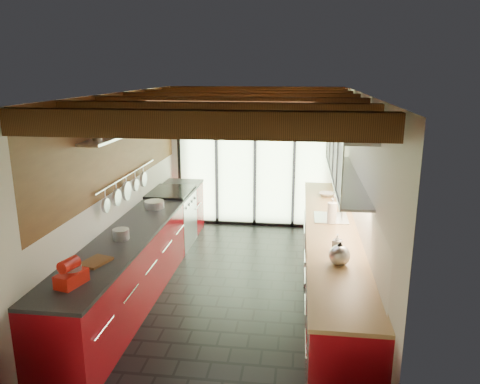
{
  "coord_description": "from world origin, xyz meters",
  "views": [
    {
      "loc": [
        0.83,
        -5.81,
        2.89
      ],
      "look_at": [
        0.02,
        0.4,
        1.25
      ],
      "focal_mm": 35.0,
      "sensor_mm": 36.0,
      "label": 1
    }
  ],
  "objects": [
    {
      "name": "ground",
      "position": [
        0.0,
        0.0,
        0.0
      ],
      "size": [
        5.5,
        5.5,
        0.0
      ],
      "primitive_type": "plane",
      "color": "black",
      "rests_on": "ground"
    },
    {
      "name": "room_shell",
      "position": [
        0.0,
        0.0,
        1.65
      ],
      "size": [
        5.5,
        5.5,
        5.5
      ],
      "color": "silver",
      "rests_on": "ground"
    },
    {
      "name": "ceiling_beams",
      "position": [
        -0.0,
        0.38,
        2.46
      ],
      "size": [
        3.14,
        5.06,
        4.9
      ],
      "color": "#593316",
      "rests_on": "ground"
    },
    {
      "name": "glass_door",
      "position": [
        0.0,
        2.69,
        1.66
      ],
      "size": [
        2.95,
        0.1,
        2.9
      ],
      "color": "#C6EAAD",
      "rests_on": "ground"
    },
    {
      "name": "left_counter",
      "position": [
        -1.28,
        0.0,
        0.46
      ],
      "size": [
        0.68,
        5.0,
        0.92
      ],
      "color": "maroon",
      "rests_on": "ground"
    },
    {
      "name": "range_stove",
      "position": [
        -1.28,
        1.45,
        0.47
      ],
      "size": [
        0.66,
        0.9,
        0.97
      ],
      "color": "silver",
      "rests_on": "ground"
    },
    {
      "name": "right_counter",
      "position": [
        1.27,
        0.0,
        0.46
      ],
      "size": [
        0.68,
        5.0,
        0.92
      ],
      "color": "maroon",
      "rests_on": "ground"
    },
    {
      "name": "sink_assembly",
      "position": [
        1.29,
        0.4,
        0.96
      ],
      "size": [
        0.45,
        0.52,
        0.43
      ],
      "color": "silver",
      "rests_on": "right_counter"
    },
    {
      "name": "upper_cabinets_right",
      "position": [
        1.43,
        0.3,
        1.85
      ],
      "size": [
        0.34,
        3.0,
        3.0
      ],
      "color": "silver",
      "rests_on": "ground"
    },
    {
      "name": "left_wall_fixtures",
      "position": [
        -1.47,
        0.18,
        1.85
      ],
      "size": [
        0.28,
        2.6,
        0.96
      ],
      "color": "silver",
      "rests_on": "ground"
    },
    {
      "name": "stand_mixer",
      "position": [
        -1.27,
        -1.99,
        1.03
      ],
      "size": [
        0.25,
        0.34,
        0.28
      ],
      "color": "red",
      "rests_on": "left_counter"
    },
    {
      "name": "pot_large",
      "position": [
        -1.27,
        -0.75,
        0.98
      ],
      "size": [
        0.23,
        0.23,
        0.13
      ],
      "primitive_type": "cylinder",
      "rotation": [
        0.0,
        0.0,
        0.17
      ],
      "color": "silver",
      "rests_on": "left_counter"
    },
    {
      "name": "pot_small",
      "position": [
        -1.27,
        0.56,
        0.97
      ],
      "size": [
        0.34,
        0.34,
        0.11
      ],
      "primitive_type": "cylinder",
      "rotation": [
        0.0,
        0.0,
        -0.21
      ],
      "color": "silver",
      "rests_on": "left_counter"
    },
    {
      "name": "cutting_board",
      "position": [
        -1.27,
        -1.47,
        0.93
      ],
      "size": [
        0.31,
        0.37,
        0.03
      ],
      "primitive_type": "cube",
      "rotation": [
        0.0,
        0.0,
        -0.29
      ],
      "color": "brown",
      "rests_on": "left_counter"
    },
    {
      "name": "kettle",
      "position": [
        1.27,
        -1.18,
        1.04
      ],
      "size": [
        0.28,
        0.3,
        0.26
      ],
      "color": "silver",
      "rests_on": "right_counter"
    },
    {
      "name": "paper_towel",
      "position": [
        1.27,
        0.18,
        1.06
      ],
      "size": [
        0.14,
        0.14,
        0.33
      ],
      "color": "white",
      "rests_on": "right_counter"
    },
    {
      "name": "soap_bottle",
      "position": [
        1.27,
        -0.84,
        1.03
      ],
      "size": [
        0.12,
        0.12,
        0.21
      ],
      "primitive_type": "imported",
      "rotation": [
        0.0,
        0.0,
        -0.33
      ],
      "color": "silver",
      "rests_on": "right_counter"
    },
    {
      "name": "bowl",
      "position": [
        1.27,
        1.58,
        0.95
      ],
      "size": [
        0.28,
        0.28,
        0.06
      ],
      "primitive_type": "imported",
      "rotation": [
        0.0,
        0.0,
        -0.22
      ],
      "color": "silver",
      "rests_on": "right_counter"
    }
  ]
}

